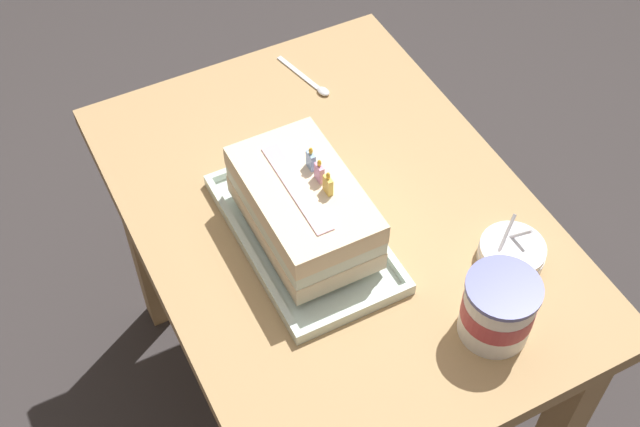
# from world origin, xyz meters

# --- Properties ---
(ground_plane) EXTENTS (8.00, 8.00, 0.00)m
(ground_plane) POSITION_xyz_m (0.00, 0.00, 0.00)
(ground_plane) COLOR #383333
(dining_table) EXTENTS (0.93, 0.67, 0.68)m
(dining_table) POSITION_xyz_m (0.00, 0.00, 0.56)
(dining_table) COLOR tan
(dining_table) RESTS_ON ground_plane
(foil_tray) EXTENTS (0.38, 0.22, 0.02)m
(foil_tray) POSITION_xyz_m (0.02, -0.07, 0.69)
(foil_tray) COLOR silver
(foil_tray) RESTS_ON dining_table
(birthday_cake) EXTENTS (0.27, 0.16, 0.15)m
(birthday_cake) POSITION_xyz_m (0.02, -0.07, 0.76)
(birthday_cake) COLOR beige
(birthday_cake) RESTS_ON foil_tray
(bowl_stack) EXTENTS (0.11, 0.11, 0.08)m
(bowl_stack) POSITION_xyz_m (0.22, 0.21, 0.70)
(bowl_stack) COLOR white
(bowl_stack) RESTS_ON dining_table
(ice_cream_tub) EXTENTS (0.12, 0.12, 0.12)m
(ice_cream_tub) POSITION_xyz_m (0.32, 0.11, 0.74)
(ice_cream_tub) COLOR white
(ice_cream_tub) RESTS_ON dining_table
(serving_spoon_near_tray) EXTENTS (0.16, 0.05, 0.01)m
(serving_spoon_near_tray) POSITION_xyz_m (-0.32, 0.12, 0.69)
(serving_spoon_near_tray) COLOR silver
(serving_spoon_near_tray) RESTS_ON dining_table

